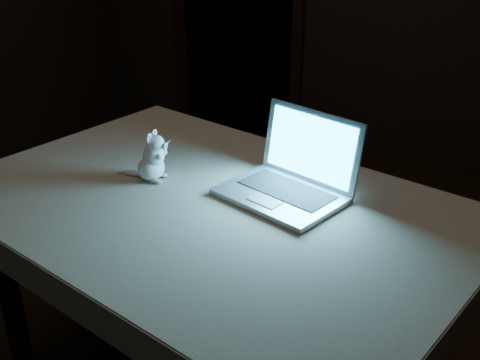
% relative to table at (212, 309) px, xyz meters
% --- Properties ---
extents(table, '(1.78, 1.37, 0.85)m').
position_rel_table_xyz_m(table, '(0.00, 0.00, 0.00)').
color(table, black).
rests_on(table, floor).
extents(tablecloth, '(2.01, 1.75, 0.11)m').
position_rel_table_xyz_m(tablecloth, '(-0.05, 0.06, 0.38)').
color(tablecloth, beige).
rests_on(tablecloth, table).
extents(laptop, '(0.47, 0.44, 0.26)m').
position_rel_table_xyz_m(laptop, '(0.20, 0.12, 0.56)').
color(laptop, '#B2B1B7').
rests_on(laptop, tablecloth).
extents(plush_mouse, '(0.18, 0.18, 0.18)m').
position_rel_table_xyz_m(plush_mouse, '(-0.26, 0.07, 0.52)').
color(plush_mouse, white).
rests_on(plush_mouse, tablecloth).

